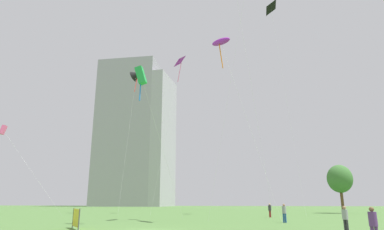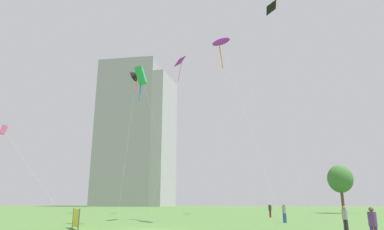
{
  "view_description": "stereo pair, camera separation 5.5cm",
  "coord_description": "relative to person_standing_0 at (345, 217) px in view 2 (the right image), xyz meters",
  "views": [
    {
      "loc": [
        6.91,
        -22.54,
        1.91
      ],
      "look_at": [
        1.69,
        7.53,
        9.96
      ],
      "focal_mm": 30.84,
      "sensor_mm": 36.0,
      "label": 1
    },
    {
      "loc": [
        6.96,
        -22.53,
        1.91
      ],
      "look_at": [
        1.69,
        7.53,
        9.96
      ],
      "focal_mm": 30.84,
      "sensor_mm": 36.0,
      "label": 2
    }
  ],
  "objects": [
    {
      "name": "person_standing_0",
      "position": [
        0.0,
        0.0,
        0.0
      ],
      "size": [
        0.37,
        0.37,
        1.65
      ],
      "rotation": [
        0.0,
        0.0,
        5.4
      ],
      "color": "#2D2D33",
      "rests_on": "ground"
    },
    {
      "name": "person_standing_1",
      "position": [
        -2.88,
        9.96,
        0.04
      ],
      "size": [
        0.38,
        0.38,
        1.72
      ],
      "rotation": [
        0.0,
        0.0,
        3.03
      ],
      "color": "#1E478C",
      "rests_on": "ground"
    },
    {
      "name": "person_standing_2",
      "position": [
        -3.62,
        20.98,
        0.04
      ],
      "size": [
        0.38,
        0.38,
        1.71
      ],
      "rotation": [
        0.0,
        0.0,
        4.13
      ],
      "color": "maroon",
      "rests_on": "ground"
    },
    {
      "name": "person_standing_4",
      "position": [
        -0.43,
        -6.41,
        0.02
      ],
      "size": [
        0.37,
        0.37,
        1.68
      ],
      "rotation": [
        0.0,
        0.0,
        5.88
      ],
      "color": "#593372",
      "rests_on": "ground"
    },
    {
      "name": "kite_flying_1",
      "position": [
        -1.01,
        28.91,
        33.44
      ],
      "size": [
        3.61,
        4.92,
        35.29
      ],
      "color": "silver",
      "rests_on": "ground"
    },
    {
      "name": "kite_flying_2",
      "position": [
        -8.39,
        8.68,
        17.52
      ],
      "size": [
        6.38,
        4.79,
        19.48
      ],
      "color": "silver",
      "rests_on": "ground"
    },
    {
      "name": "kite_flying_3",
      "position": [
        -25.87,
        30.97,
        23.69
      ],
      "size": [
        2.5,
        9.49,
        25.89
      ],
      "color": "silver",
      "rests_on": "ground"
    },
    {
      "name": "kite_flying_4",
      "position": [
        -15.78,
        4.67,
        12.57
      ],
      "size": [
        2.7,
        10.86,
        14.5
      ],
      "color": "silver",
      "rests_on": "ground"
    },
    {
      "name": "kite_flying_5",
      "position": [
        -17.83,
        31.41,
        25.62
      ],
      "size": [
        4.04,
        5.87,
        27.81
      ],
      "color": "silver",
      "rests_on": "ground"
    },
    {
      "name": "kite_flying_7",
      "position": [
        -42.01,
        19.13,
        11.34
      ],
      "size": [
        10.85,
        1.31,
        13.1
      ],
      "color": "silver",
      "rests_on": "ground"
    },
    {
      "name": "park_tree_0",
      "position": [
        9.56,
        38.64,
        4.82
      ],
      "size": [
        4.27,
        4.27,
        8.22
      ],
      "color": "brown",
      "rests_on": "ground"
    },
    {
      "name": "distant_highrise_0",
      "position": [
        -50.46,
        118.23,
        28.13
      ],
      "size": [
        20.71,
        22.83,
        58.17
      ],
      "primitive_type": "cube",
      "rotation": [
        0.0,
        0.0,
        -0.07
      ],
      "color": "#A8A8AD",
      "rests_on": "ground"
    },
    {
      "name": "distant_highrise_1",
      "position": [
        -59.55,
        117.49,
        31.63
      ],
      "size": [
        26.22,
        21.24,
        65.17
      ],
      "primitive_type": "cube",
      "rotation": [
        0.0,
        0.0,
        0.01
      ],
      "color": "#939399",
      "rests_on": "ground"
    },
    {
      "name": "event_banner",
      "position": [
        -18.59,
        -0.15,
        -0.18
      ],
      "size": [
        1.67,
        2.15,
        1.45
      ],
      "color": "#4C4C4C",
      "rests_on": "ground"
    }
  ]
}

